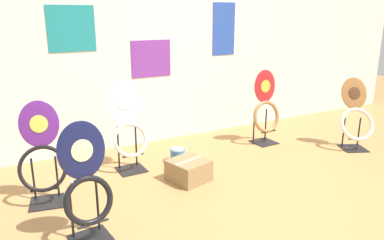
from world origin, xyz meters
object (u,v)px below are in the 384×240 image
(toilet_seat_display_white_plain, at_px, (128,127))
(toilet_seat_display_crimson_swirl, at_px, (266,111))
(toilet_seat_display_navy_moon, at_px, (86,187))
(toilet_seat_display_woodgrain, at_px, (356,119))
(toilet_seat_display_purple_note, at_px, (42,159))
(paint_can, at_px, (178,155))
(storage_box, at_px, (189,170))

(toilet_seat_display_white_plain, xyz_separation_m, toilet_seat_display_crimson_swirl, (1.78, -0.04, -0.04))
(toilet_seat_display_navy_moon, bearing_deg, toilet_seat_display_woodgrain, 6.32)
(toilet_seat_display_navy_moon, xyz_separation_m, toilet_seat_display_purple_note, (-0.19, 0.75, -0.01))
(paint_can, height_order, storage_box, storage_box)
(toilet_seat_display_navy_moon, distance_m, paint_can, 1.63)
(toilet_seat_display_purple_note, bearing_deg, paint_can, 10.69)
(toilet_seat_display_navy_moon, bearing_deg, paint_can, 39.59)
(toilet_seat_display_woodgrain, relative_size, toilet_seat_display_crimson_swirl, 0.91)
(toilet_seat_display_crimson_swirl, xyz_separation_m, toilet_seat_display_purple_note, (-2.67, -0.30, -0.02))
(toilet_seat_display_white_plain, distance_m, storage_box, 0.78)
(toilet_seat_display_woodgrain, distance_m, toilet_seat_display_crimson_swirl, 1.07)
(toilet_seat_display_white_plain, bearing_deg, toilet_seat_display_navy_moon, -122.58)
(storage_box, bearing_deg, toilet_seat_display_white_plain, 126.69)
(toilet_seat_display_white_plain, height_order, toilet_seat_display_woodgrain, toilet_seat_display_white_plain)
(toilet_seat_display_crimson_swirl, xyz_separation_m, storage_box, (-1.37, -0.51, -0.32))
(paint_can, bearing_deg, storage_box, -104.09)
(storage_box, bearing_deg, paint_can, 75.91)
(toilet_seat_display_crimson_swirl, distance_m, storage_box, 1.50)
(toilet_seat_display_woodgrain, bearing_deg, paint_can, 162.57)
(toilet_seat_display_white_plain, height_order, storage_box, toilet_seat_display_white_plain)
(toilet_seat_display_white_plain, height_order, toilet_seat_display_crimson_swirl, toilet_seat_display_white_plain)
(toilet_seat_display_white_plain, bearing_deg, toilet_seat_display_purple_note, -158.85)
(toilet_seat_display_navy_moon, bearing_deg, toilet_seat_display_crimson_swirl, 22.98)
(toilet_seat_display_white_plain, xyz_separation_m, toilet_seat_display_purple_note, (-0.89, -0.34, -0.06))
(toilet_seat_display_purple_note, bearing_deg, storage_box, -9.11)
(toilet_seat_display_navy_moon, bearing_deg, toilet_seat_display_purple_note, 104.28)
(toilet_seat_display_woodgrain, distance_m, storage_box, 2.21)
(toilet_seat_display_woodgrain, bearing_deg, toilet_seat_display_purple_note, 173.74)
(toilet_seat_display_white_plain, relative_size, toilet_seat_display_crimson_swirl, 1.01)
(toilet_seat_display_navy_moon, height_order, toilet_seat_display_crimson_swirl, toilet_seat_display_crimson_swirl)
(toilet_seat_display_white_plain, relative_size, toilet_seat_display_woodgrain, 1.10)
(toilet_seat_display_white_plain, relative_size, toilet_seat_display_purple_note, 1.05)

